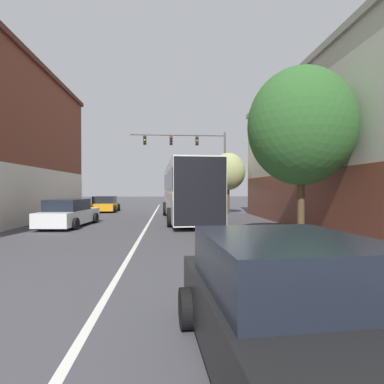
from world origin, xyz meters
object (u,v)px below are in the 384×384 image
parked_car_left_near (69,214)px  traffic_signal_gantry (195,152)px  street_tree_near (301,127)px  street_tree_far (228,172)px  bus (187,189)px  hatchback_foreground (293,310)px  parked_car_left_mid (105,204)px

parked_car_left_near → traffic_signal_gantry: traffic_signal_gantry is taller
traffic_signal_gantry → street_tree_near: 17.65m
street_tree_far → street_tree_near: bearing=-90.4°
bus → hatchback_foreground: (0.14, -15.66, -1.28)m
parked_car_left_mid → bus: bearing=-140.4°
bus → street_tree_far: (3.57, 4.73, 1.39)m
parked_car_left_mid → street_tree_near: 19.26m
hatchback_foreground → parked_car_left_near: (-6.50, 13.00, -0.00)m
parked_car_left_mid → street_tree_far: bearing=-107.0°
street_tree_far → parked_car_left_mid: bearing=164.8°
parked_car_left_near → street_tree_far: street_tree_far is taller
parked_car_left_near → traffic_signal_gantry: 14.65m
hatchback_foreground → parked_car_left_near: hatchback_foreground is taller
hatchback_foreground → parked_car_left_mid: hatchback_foreground is taller
street_tree_far → traffic_signal_gantry: bearing=118.7°
bus → parked_car_left_near: bus is taller
hatchback_foreground → traffic_signal_gantry: 25.07m
traffic_signal_gantry → parked_car_left_near: bearing=-123.3°
street_tree_far → bus: bearing=-127.1°
bus → parked_car_left_near: 7.01m
parked_car_left_mid → street_tree_far: (10.19, -2.76, 2.71)m
bus → traffic_signal_gantry: size_ratio=1.23×
parked_car_left_near → street_tree_near: size_ratio=0.77×
parked_car_left_mid → traffic_signal_gantry: size_ratio=0.45×
traffic_signal_gantry → street_tree_far: (2.31, -4.21, -2.05)m
bus → parked_car_left_mid: bearing=38.7°
bus → traffic_signal_gantry: bearing=-10.8°
bus → parked_car_left_near: size_ratio=2.28×
street_tree_far → hatchback_foreground: bearing=-99.5°
hatchback_foreground → parked_car_left_mid: (-6.76, 23.15, -0.04)m
hatchback_foreground → traffic_signal_gantry: traffic_signal_gantry is taller
street_tree_near → street_tree_far: (0.09, 13.26, -0.80)m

